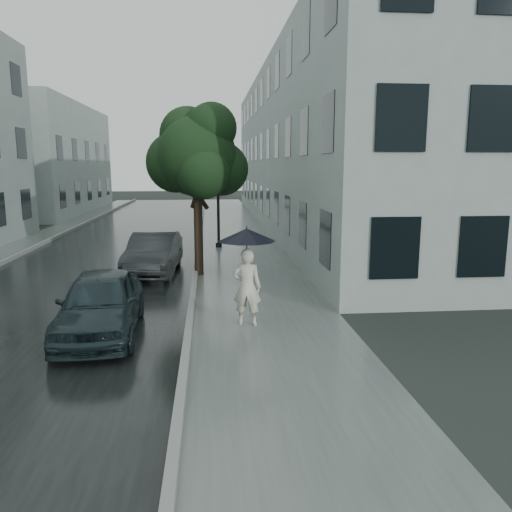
{
  "coord_description": "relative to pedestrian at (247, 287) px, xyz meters",
  "views": [
    {
      "loc": [
        -1.09,
        -9.87,
        3.55
      ],
      "look_at": [
        0.06,
        2.37,
        1.3
      ],
      "focal_mm": 35.0,
      "sensor_mm": 36.0,
      "label": 1
    }
  ],
  "objects": [
    {
      "name": "kerb_far",
      "position": [
        -8.29,
        11.14,
        -0.8
      ],
      "size": [
        0.15,
        60.0,
        0.15
      ],
      "primitive_type": "cube",
      "color": "slate",
      "rests_on": "ground"
    },
    {
      "name": "sidewalk_far",
      "position": [
        -9.21,
        11.14,
        -0.87
      ],
      "size": [
        1.7,
        60.0,
        0.01
      ],
      "primitive_type": "cube",
      "color": "#4C5451",
      "rests_on": "ground"
    },
    {
      "name": "lamp_post",
      "position": [
        -0.56,
        10.86,
        2.18
      ],
      "size": [
        0.85,
        0.32,
        5.35
      ],
      "rotation": [
        0.0,
        0.0,
        0.02
      ],
      "color": "black",
      "rests_on": "ground"
    },
    {
      "name": "car_far",
      "position": [
        -2.66,
        5.7,
        -0.2
      ],
      "size": [
        1.71,
        4.15,
        1.34
      ],
      "primitive_type": "imported",
      "rotation": [
        0.0,
        0.0,
        -0.07
      ],
      "color": "black",
      "rests_on": "ground"
    },
    {
      "name": "pedestrian",
      "position": [
        0.0,
        0.0,
        0.0
      ],
      "size": [
        0.7,
        0.53,
        1.74
      ],
      "primitive_type": "imported",
      "rotation": [
        0.0,
        0.0,
        2.95
      ],
      "color": "beige",
      "rests_on": "sidewalk"
    },
    {
      "name": "sidewalk",
      "position": [
        0.54,
        11.14,
        -0.87
      ],
      "size": [
        3.5,
        60.0,
        0.01
      ],
      "primitive_type": "cube",
      "color": "slate",
      "rests_on": "ground"
    },
    {
      "name": "building_near",
      "position": [
        5.76,
        18.64,
        3.62
      ],
      "size": [
        7.02,
        36.0,
        9.0
      ],
      "color": "#94A19D",
      "rests_on": "ground"
    },
    {
      "name": "asphalt_road",
      "position": [
        -4.79,
        11.14,
        -0.88
      ],
      "size": [
        6.85,
        60.0,
        0.0
      ],
      "primitive_type": "cube",
      "color": "black",
      "rests_on": "ground"
    },
    {
      "name": "street_tree",
      "position": [
        -1.16,
        5.47,
        2.97
      ],
      "size": [
        3.29,
        2.99,
        5.46
      ],
      "color": "#332619",
      "rests_on": "ground"
    },
    {
      "name": "car_near",
      "position": [
        -3.12,
        -0.31,
        -0.2
      ],
      "size": [
        1.78,
        4.01,
        1.34
      ],
      "primitive_type": "imported",
      "rotation": [
        0.0,
        0.0,
        0.05
      ],
      "color": "#19262A",
      "rests_on": "ground"
    },
    {
      "name": "building_far_b",
      "position": [
        -13.49,
        29.14,
        3.12
      ],
      "size": [
        7.02,
        18.0,
        8.0
      ],
      "color": "#94A19D",
      "rests_on": "ground"
    },
    {
      "name": "ground",
      "position": [
        0.29,
        -0.86,
        -0.88
      ],
      "size": [
        120.0,
        120.0,
        0.0
      ],
      "primitive_type": "plane",
      "color": "black",
      "rests_on": "ground"
    },
    {
      "name": "umbrella",
      "position": [
        -0.0,
        -0.0,
        1.17
      ],
      "size": [
        1.59,
        1.59,
        1.3
      ],
      "rotation": [
        0.0,
        0.0,
        0.3
      ],
      "color": "black",
      "rests_on": "ground"
    },
    {
      "name": "kerb_near",
      "position": [
        -1.29,
        11.14,
        -0.8
      ],
      "size": [
        0.15,
        60.0,
        0.15
      ],
      "primitive_type": "cube",
      "color": "slate",
      "rests_on": "ground"
    }
  ]
}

